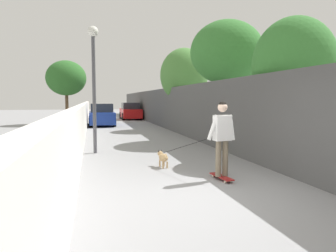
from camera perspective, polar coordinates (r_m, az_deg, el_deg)
name	(u,v)px	position (r m, az deg, el deg)	size (l,w,h in m)	color
ground_plane	(127,129)	(19.60, -7.53, -0.55)	(80.00, 80.00, 0.00)	gray
wall_left	(83,119)	(17.43, -15.24, 1.28)	(48.00, 0.30, 1.60)	silver
fence_right	(175,109)	(18.02, 1.27, 3.06)	(48.00, 0.30, 2.54)	#4C4C4C
tree_right_near	(294,65)	(10.36, 21.94, 10.23)	(2.48, 2.48, 4.32)	#473523
tree_left_mid	(66,78)	(24.51, -18.09, 8.29)	(2.91, 2.91, 4.70)	brown
tree_right_far	(227,53)	(14.29, 10.64, 13.00)	(3.19, 3.19, 5.28)	#473523
tree_right_distant	(184,76)	(19.26, 2.94, 9.16)	(2.91, 2.91, 4.94)	brown
lamp_post	(94,67)	(10.96, -13.42, 10.45)	(0.36, 0.36, 4.27)	#4C4C51
skateboard	(222,177)	(7.36, 9.74, -9.11)	(0.82, 0.30, 0.08)	maroon
person_skateboarder	(222,133)	(7.19, 9.86, -1.20)	(0.26, 0.72, 1.71)	#726651
dog	(163,157)	(8.51, -0.88, -5.71)	(1.92, 1.15, 1.06)	tan
car_near	(102,115)	(22.63, -12.00, 1.92)	(4.11, 1.80, 1.54)	navy
car_far	(130,112)	(29.28, -6.86, 2.64)	(3.91, 1.80, 1.54)	#B71414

